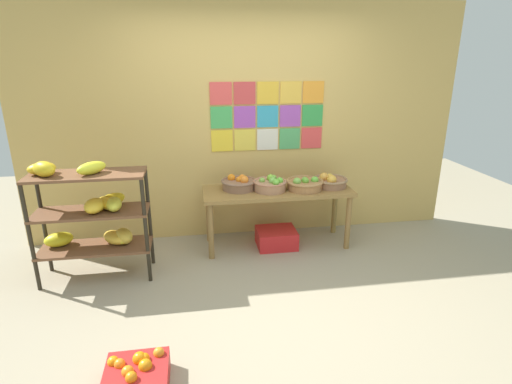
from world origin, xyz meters
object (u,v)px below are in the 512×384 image
object	(u,v)px
fruit_basket_back_right	(330,181)
orange_crate_foreground	(137,375)
fruit_basket_left	(270,184)
fruit_basket_centre	(305,184)
display_table	(277,197)
produce_crate_under_table	(276,238)
banana_shelf_unit	(93,212)
fruit_basket_back_left	(239,183)

from	to	relation	value
fruit_basket_back_right	orange_crate_foreground	xyz separation A→B (m)	(-1.90, -1.91, -0.63)
fruit_basket_left	fruit_basket_centre	bearing A→B (deg)	-3.73
fruit_basket_back_right	fruit_basket_centre	world-z (taller)	fruit_basket_back_right
display_table	fruit_basket_centre	bearing A→B (deg)	-8.64
produce_crate_under_table	fruit_basket_back_right	bearing A→B (deg)	4.68
display_table	fruit_basket_left	world-z (taller)	fruit_basket_left
fruit_basket_left	produce_crate_under_table	bearing A→B (deg)	-15.41
fruit_basket_left	fruit_basket_centre	size ratio (longest dim) A/B	0.89
banana_shelf_unit	produce_crate_under_table	distance (m)	1.93
banana_shelf_unit	fruit_basket_back_right	world-z (taller)	banana_shelf_unit
fruit_basket_left	produce_crate_under_table	size ratio (longest dim) A/B	0.83
fruit_basket_left	orange_crate_foreground	bearing A→B (deg)	-123.16
fruit_basket_back_right	fruit_basket_centre	distance (m)	0.31
banana_shelf_unit	fruit_basket_left	size ratio (longest dim) A/B	3.25
banana_shelf_unit	fruit_basket_back_right	size ratio (longest dim) A/B	3.09
fruit_basket_back_right	produce_crate_under_table	distance (m)	0.86
fruit_basket_back_left	produce_crate_under_table	size ratio (longest dim) A/B	0.89
produce_crate_under_table	fruit_basket_centre	bearing A→B (deg)	-0.86
fruit_basket_back_left	produce_crate_under_table	distance (m)	0.74
display_table	fruit_basket_left	size ratio (longest dim) A/B	4.47
display_table	fruit_basket_back_left	xyz separation A→B (m)	(-0.41, 0.08, 0.15)
display_table	fruit_basket_back_right	bearing A→B (deg)	0.97
fruit_basket_centre	orange_crate_foreground	bearing A→B (deg)	-130.81
fruit_basket_centre	produce_crate_under_table	distance (m)	0.69
banana_shelf_unit	produce_crate_under_table	xyz separation A→B (m)	(1.81, 0.35, -0.56)
fruit_basket_centre	produce_crate_under_table	xyz separation A→B (m)	(-0.30, 0.00, -0.62)
banana_shelf_unit	fruit_basket_left	world-z (taller)	banana_shelf_unit
fruit_basket_left	orange_crate_foreground	world-z (taller)	fruit_basket_left
banana_shelf_unit	fruit_basket_back_left	world-z (taller)	banana_shelf_unit
banana_shelf_unit	fruit_basket_centre	size ratio (longest dim) A/B	2.90
fruit_basket_back_right	fruit_basket_back_left	xyz separation A→B (m)	(-1.00, 0.07, 0.00)
fruit_basket_left	orange_crate_foreground	size ratio (longest dim) A/B	0.90
fruit_basket_back_left	orange_crate_foreground	distance (m)	2.27
banana_shelf_unit	orange_crate_foreground	distance (m)	1.70
orange_crate_foreground	fruit_basket_back_right	bearing A→B (deg)	45.09
banana_shelf_unit	orange_crate_foreground	bearing A→B (deg)	-71.37
fruit_basket_back_right	orange_crate_foreground	size ratio (longest dim) A/B	0.94
banana_shelf_unit	fruit_basket_centre	distance (m)	2.14
fruit_basket_back_right	orange_crate_foreground	world-z (taller)	fruit_basket_back_right
display_table	orange_crate_foreground	world-z (taller)	display_table
fruit_basket_back_left	fruit_basket_centre	world-z (taller)	fruit_basket_back_left
fruit_basket_back_right	produce_crate_under_table	size ratio (longest dim) A/B	0.88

